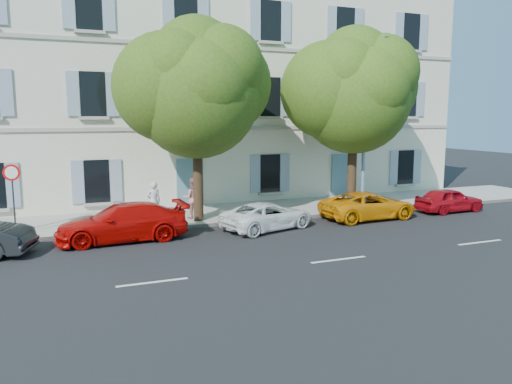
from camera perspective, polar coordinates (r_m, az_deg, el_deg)
name	(u,v)px	position (r m, az deg, el deg)	size (l,w,h in m)	color
ground	(286,233)	(19.90, 3.43, -4.72)	(90.00, 90.00, 0.00)	black
sidewalk	(246,212)	(23.89, -1.13, -2.26)	(36.00, 4.50, 0.15)	#A09E96
kerb	(264,220)	(21.91, 0.88, -3.24)	(36.00, 0.16, 0.16)	#9E998E
building	(210,91)	(28.95, -5.28, 11.39)	(28.00, 7.00, 12.00)	beige
car_red_coupe	(122,222)	(19.18, -15.03, -3.38)	(1.95, 4.79, 1.39)	#B00705
car_white_coupe	(268,216)	(20.44, 1.32, -2.74)	(1.86, 4.03, 1.12)	white
car_yellow_supercar	(368,205)	(23.04, 12.71, -1.50)	(2.05, 4.45, 1.24)	orange
car_red_hatchback	(449,200)	(25.89, 21.21, -0.84)	(1.39, 3.46, 1.18)	#A00913
tree_left	(197,95)	(21.25, -6.81, 10.96)	(5.34, 5.34, 8.27)	#3A2819
tree_right	(354,97)	(24.57, 11.14, 10.59)	(5.41, 5.41, 8.34)	#3A2819
road_sign	(12,184)	(20.61, -26.08, 0.79)	(0.62, 0.17, 2.69)	#383A3D
street_lamp	(367,114)	(24.60, 12.54, 8.69)	(0.30, 1.71, 8.03)	#7293BF
pedestrian_a	(154,201)	(21.79, -11.61, -1.05)	(0.61, 0.40, 1.69)	silver
pedestrian_b	(193,198)	(22.03, -7.25, -0.68)	(0.87, 0.68, 1.80)	#B47573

